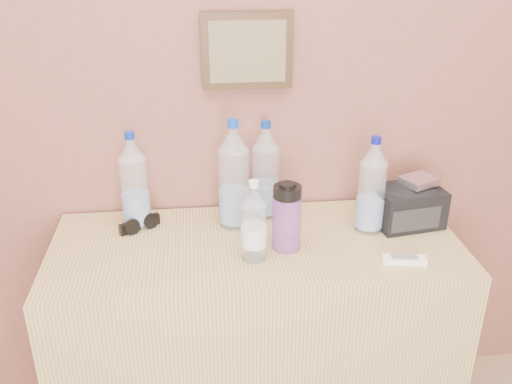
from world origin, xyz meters
TOP-DOWN VIEW (x-y plane):
  - picture_frame at (0.07, 1.98)m, footprint 0.30×0.03m
  - dresser at (0.07, 1.70)m, footprint 1.33×0.56m
  - pet_large_a at (-0.33, 1.87)m, footprint 0.09×0.09m
  - pet_large_b at (0.12, 1.90)m, footprint 0.09×0.09m
  - pet_large_c at (0.01, 1.84)m, footprint 0.10×0.10m
  - pet_large_d at (0.45, 1.75)m, footprint 0.09×0.09m
  - pet_small at (0.05, 1.61)m, footprint 0.08×0.08m
  - nalgene_bottle at (0.16, 1.66)m, footprint 0.09×0.09m
  - sunglasses at (-0.32, 1.84)m, footprint 0.15×0.13m
  - ac_remote at (0.50, 1.54)m, footprint 0.14×0.06m
  - toiletry_bag at (0.60, 1.78)m, footprint 0.24×0.19m
  - foil_packet at (0.62, 1.78)m, footprint 0.14×0.13m

SIDE VIEW (x-z plane):
  - dresser at x=0.07m, z-range 0.00..0.83m
  - ac_remote at x=0.50m, z-range 0.83..0.85m
  - sunglasses at x=-0.32m, z-range 0.83..0.87m
  - toiletry_bag at x=0.60m, z-range 0.83..0.98m
  - nalgene_bottle at x=0.16m, z-range 0.83..1.06m
  - pet_small at x=0.05m, z-range 0.82..1.08m
  - pet_large_d at x=0.45m, z-range 0.81..1.15m
  - pet_large_a at x=-0.33m, z-range 0.81..1.15m
  - pet_large_b at x=0.12m, z-range 0.81..1.16m
  - foil_packet at x=0.62m, z-range 0.98..1.01m
  - pet_large_c at x=0.01m, z-range 0.81..1.19m
  - picture_frame at x=0.07m, z-range 1.27..1.52m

